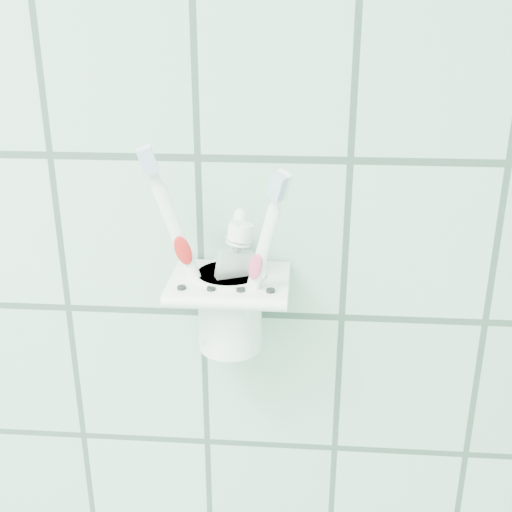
% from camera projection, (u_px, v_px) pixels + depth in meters
% --- Properties ---
extents(holder_bracket, '(0.12, 0.10, 0.04)m').
position_uv_depth(holder_bracket, '(230.00, 284.00, 0.64)').
color(holder_bracket, white).
rests_on(holder_bracket, wall_back).
extents(cup, '(0.07, 0.07, 0.08)m').
position_uv_depth(cup, '(230.00, 306.00, 0.65)').
color(cup, white).
rests_on(cup, holder_bracket).
extents(toothbrush_pink, '(0.07, 0.03, 0.21)m').
position_uv_depth(toothbrush_pink, '(217.00, 245.00, 0.62)').
color(toothbrush_pink, white).
rests_on(toothbrush_pink, cup).
extents(toothbrush_blue, '(0.02, 0.08, 0.20)m').
position_uv_depth(toothbrush_blue, '(228.00, 247.00, 0.62)').
color(toothbrush_blue, white).
rests_on(toothbrush_blue, cup).
extents(toothbrush_orange, '(0.06, 0.06, 0.20)m').
position_uv_depth(toothbrush_orange, '(236.00, 251.00, 0.61)').
color(toothbrush_orange, white).
rests_on(toothbrush_orange, cup).
extents(toothpaste_tube, '(0.05, 0.04, 0.14)m').
position_uv_depth(toothpaste_tube, '(219.00, 277.00, 0.62)').
color(toothpaste_tube, silver).
rests_on(toothpaste_tube, cup).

